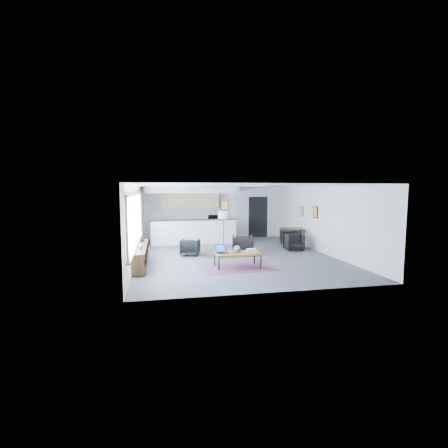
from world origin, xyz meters
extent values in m
cube|color=#4C4C4F|center=(0.00, 0.00, -0.01)|extent=(7.00, 9.00, 0.01)
cube|color=white|center=(0.00, 0.00, 2.60)|extent=(7.00, 9.00, 0.01)
cube|color=silver|center=(0.00, 4.50, 1.30)|extent=(7.00, 0.01, 2.60)
cube|color=silver|center=(0.00, -4.50, 1.30)|extent=(7.00, 0.01, 2.60)
cube|color=silver|center=(-3.50, 0.00, 1.30)|extent=(0.01, 9.00, 2.60)
cube|color=silver|center=(3.50, 0.00, 1.30)|extent=(0.01, 9.00, 2.60)
cube|color=#8CBFFF|center=(-3.47, -0.90, 1.50)|extent=(0.02, 5.80, 1.55)
cube|color=brown|center=(-3.44, -0.90, 0.70)|extent=(0.10, 5.95, 0.06)
cube|color=brown|center=(-3.45, -0.90, 2.30)|extent=(0.06, 5.95, 0.06)
cube|color=brown|center=(-3.45, -3.80, 1.50)|extent=(0.06, 0.06, 1.60)
cube|color=brown|center=(-3.45, -0.90, 1.50)|extent=(0.06, 0.06, 1.60)
cube|color=brown|center=(-3.45, 2.00, 1.50)|extent=(0.06, 0.06, 1.60)
cube|color=#322211|center=(-3.30, -1.00, 0.62)|extent=(0.35, 3.00, 0.05)
cube|color=#322211|center=(-3.30, -1.00, 0.05)|extent=(0.35, 3.00, 0.05)
cube|color=#322211|center=(-3.30, -2.45, 0.33)|extent=(0.33, 0.04, 0.55)
cube|color=#322211|center=(-3.30, -1.00, 0.33)|extent=(0.33, 0.04, 0.55)
cube|color=#322211|center=(-3.30, 0.45, 0.33)|extent=(0.33, 0.04, 0.55)
cube|color=#3359A5|center=(-3.30, -2.30, 0.17)|extent=(0.18, 0.04, 0.20)
cube|color=silver|center=(-3.30, -2.13, 0.18)|extent=(0.18, 0.04, 0.22)
cube|color=maroon|center=(-3.30, -1.96, 0.20)|extent=(0.18, 0.04, 0.24)
cube|color=#322211|center=(-3.30, -1.79, 0.17)|extent=(0.18, 0.04, 0.20)
cube|color=#3359A5|center=(-3.30, -1.62, 0.18)|extent=(0.18, 0.04, 0.22)
cube|color=silver|center=(-3.30, -1.45, 0.20)|extent=(0.18, 0.04, 0.24)
cube|color=maroon|center=(-3.30, -1.28, 0.17)|extent=(0.18, 0.04, 0.20)
cube|color=#322211|center=(-3.30, -1.11, 0.18)|extent=(0.18, 0.04, 0.22)
cube|color=#3359A5|center=(-3.30, -0.94, 0.20)|extent=(0.18, 0.03, 0.24)
cube|color=silver|center=(-3.30, -0.77, 0.17)|extent=(0.18, 0.03, 0.20)
cube|color=maroon|center=(-3.30, -0.60, 0.18)|extent=(0.18, 0.03, 0.22)
cube|color=#322211|center=(-3.30, -0.43, 0.20)|extent=(0.18, 0.04, 0.24)
cube|color=black|center=(-3.30, -0.20, 0.73)|extent=(0.14, 0.02, 0.18)
sphere|color=#264C99|center=(-3.28, -1.60, 0.71)|extent=(0.14, 0.14, 0.14)
cube|color=white|center=(-1.20, 2.70, 0.55)|extent=(3.80, 0.25, 1.10)
cube|color=#322211|center=(-1.20, 2.70, 1.11)|extent=(3.85, 0.32, 0.04)
cube|color=white|center=(-1.20, 4.15, 0.45)|extent=(3.80, 0.60, 0.90)
cube|color=#2D2D2D|center=(-1.20, 4.15, 0.91)|extent=(3.82, 0.62, 0.04)
cube|color=tan|center=(-1.20, 4.30, 1.95)|extent=(2.80, 0.35, 0.70)
cube|color=white|center=(-1.20, 3.60, 2.45)|extent=(4.20, 1.80, 0.30)
cube|color=black|center=(0.20, 2.71, 1.75)|extent=(0.35, 0.03, 0.45)
cube|color=orange|center=(0.20, 2.69, 1.75)|extent=(0.30, 0.01, 0.40)
cube|color=black|center=(2.30, 4.42, 1.05)|extent=(1.00, 0.12, 2.10)
cube|color=white|center=(1.78, 4.43, 1.05)|extent=(0.06, 0.10, 2.10)
cube|color=white|center=(2.82, 4.43, 1.05)|extent=(0.06, 0.10, 2.10)
cube|color=white|center=(2.30, 4.43, 2.12)|extent=(1.10, 0.10, 0.06)
cube|color=silver|center=(-0.60, 2.20, 2.56)|extent=(1.60, 0.04, 0.04)
cylinder|color=silver|center=(-1.25, 2.20, 2.48)|extent=(0.07, 0.07, 0.09)
cylinder|color=silver|center=(-0.80, 2.20, 2.48)|extent=(0.07, 0.07, 0.09)
cylinder|color=silver|center=(-0.35, 2.20, 2.48)|extent=(0.07, 0.07, 0.09)
cylinder|color=silver|center=(0.10, 2.20, 2.48)|extent=(0.07, 0.07, 0.09)
cube|color=black|center=(3.47, 0.40, 1.55)|extent=(0.03, 0.38, 0.48)
cube|color=orange|center=(3.46, 0.40, 1.55)|extent=(0.00, 0.32, 0.42)
cube|color=black|center=(3.47, 1.70, 1.50)|extent=(0.03, 0.34, 0.44)
cube|color=#859FC5|center=(3.46, 1.70, 1.50)|extent=(0.00, 0.28, 0.38)
cube|color=#5B3047|center=(-0.30, -1.86, 0.01)|extent=(2.32, 1.65, 0.01)
cube|color=brown|center=(-0.30, -1.86, 0.44)|extent=(1.46, 0.81, 0.06)
cube|color=black|center=(-0.96, -2.21, 0.21)|extent=(0.03, 0.03, 0.42)
cube|color=black|center=(-0.97, -1.54, 0.21)|extent=(0.03, 0.03, 0.42)
cube|color=black|center=(0.38, -2.18, 0.21)|extent=(0.03, 0.03, 0.42)
cube|color=black|center=(0.36, -1.51, 0.21)|extent=(0.03, 0.03, 0.42)
cube|color=black|center=(-0.29, -2.19, 0.41)|extent=(1.38, 0.06, 0.03)
cube|color=black|center=(-0.31, -1.52, 0.41)|extent=(1.38, 0.06, 0.03)
cube|color=black|center=(-0.77, -1.84, 0.48)|extent=(0.41, 0.35, 0.02)
cube|color=black|center=(-0.82, -1.73, 0.60)|extent=(0.34, 0.18, 0.23)
cube|color=blue|center=(-0.82, -1.73, 0.60)|extent=(0.31, 0.15, 0.19)
sphere|color=gray|center=(-0.31, -1.82, 0.58)|extent=(0.22, 0.22, 0.22)
cube|color=silver|center=(0.18, -1.81, 0.49)|extent=(0.33, 0.27, 0.04)
cube|color=#3359A5|center=(0.18, -1.81, 0.53)|extent=(0.30, 0.25, 0.03)
cube|color=silver|center=(0.17, -1.84, 0.56)|extent=(0.28, 0.23, 0.03)
cube|color=#E5590C|center=(-0.13, -2.11, 0.48)|extent=(0.13, 0.13, 0.01)
imported|color=black|center=(-1.59, 0.33, 0.34)|extent=(0.82, 0.79, 0.68)
imported|color=black|center=(0.40, 0.21, 0.40)|extent=(0.90, 0.86, 0.80)
cylinder|color=black|center=(-0.12, 1.34, 0.01)|extent=(0.34, 0.34, 0.03)
cylinder|color=black|center=(-0.12, 1.34, 0.69)|extent=(0.03, 0.03, 1.33)
cylinder|color=beige|center=(-0.12, 1.34, 1.42)|extent=(0.56, 0.56, 0.29)
cube|color=#322211|center=(2.94, 1.38, 0.78)|extent=(1.16, 1.16, 0.04)
cylinder|color=black|center=(2.42, 1.09, 0.38)|extent=(0.05, 0.05, 0.76)
cylinder|color=black|center=(2.64, 1.90, 0.38)|extent=(0.05, 0.05, 0.76)
cylinder|color=black|center=(3.23, 0.87, 0.38)|extent=(0.05, 0.05, 0.76)
cylinder|color=black|center=(3.45, 1.68, 0.38)|extent=(0.05, 0.05, 0.76)
imported|color=black|center=(2.69, 0.59, 0.30)|extent=(0.65, 0.62, 0.60)
imported|color=black|center=(3.00, 1.93, 0.30)|extent=(0.68, 0.65, 0.61)
imported|color=black|center=(-0.07, 4.15, 1.10)|extent=(0.52, 0.30, 0.34)
camera|label=1|loc=(-2.67, -11.67, 2.44)|focal=26.00mm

